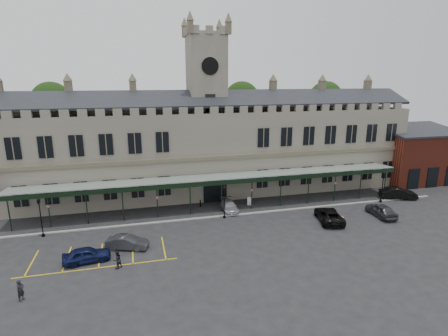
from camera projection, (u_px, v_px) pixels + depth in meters
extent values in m
plane|color=black|center=(238.00, 235.00, 37.69)|extent=(140.00, 140.00, 0.00)
cube|color=#696457|center=(207.00, 152.00, 51.22)|extent=(60.00, 10.00, 12.00)
cube|color=brown|center=(215.00, 158.00, 46.31)|extent=(60.00, 0.35, 0.50)
cube|color=black|center=(210.00, 99.00, 46.94)|extent=(60.00, 4.77, 2.20)
cube|color=black|center=(203.00, 97.00, 51.63)|extent=(60.00, 4.77, 2.20)
cube|color=black|center=(215.00, 189.00, 47.45)|extent=(3.20, 0.18, 3.80)
cube|color=#696457|center=(207.00, 117.00, 49.98)|extent=(5.00, 5.00, 22.00)
cylinder|color=silver|center=(210.00, 66.00, 45.84)|extent=(2.20, 0.12, 2.20)
cylinder|color=black|center=(210.00, 66.00, 45.78)|extent=(2.30, 0.04, 2.30)
cube|color=black|center=(210.00, 105.00, 47.08)|extent=(1.40, 0.12, 2.80)
cube|color=#8C9E93|center=(218.00, 177.00, 45.12)|extent=(50.00, 4.00, 0.40)
cube|color=black|center=(222.00, 183.00, 43.30)|extent=(50.00, 0.18, 0.50)
cube|color=maroon|center=(415.00, 157.00, 57.05)|extent=(12.00, 8.00, 8.00)
cube|color=black|center=(418.00, 129.00, 55.94)|extent=(12.40, 8.36, 1.47)
cube|color=gray|center=(225.00, 216.00, 42.83)|extent=(60.00, 0.40, 0.12)
cylinder|color=#332314|center=(57.00, 147.00, 54.39)|extent=(0.70, 0.70, 12.00)
sphere|color=black|center=(52.00, 102.00, 52.66)|extent=(6.00, 6.00, 6.00)
cylinder|color=#332314|center=(241.00, 139.00, 61.59)|extent=(0.70, 0.70, 12.00)
sphere|color=black|center=(242.00, 99.00, 59.85)|extent=(6.00, 6.00, 6.00)
cylinder|color=#332314|center=(323.00, 136.00, 65.42)|extent=(0.70, 0.70, 12.00)
sphere|color=black|center=(325.00, 98.00, 63.69)|extent=(6.00, 6.00, 6.00)
cylinder|color=black|center=(43.00, 235.00, 37.32)|extent=(0.34, 0.34, 0.29)
cylinder|color=black|center=(41.00, 220.00, 36.88)|extent=(0.11, 0.11, 3.82)
cube|color=black|center=(39.00, 201.00, 36.37)|extent=(0.27, 0.27, 0.38)
cone|color=black|center=(38.00, 198.00, 36.29)|extent=(0.42, 0.42, 0.29)
cylinder|color=black|center=(224.00, 217.00, 42.30)|extent=(0.32, 0.32, 0.27)
cylinder|color=black|center=(224.00, 204.00, 41.89)|extent=(0.11, 0.11, 3.57)
cube|color=black|center=(224.00, 189.00, 41.41)|extent=(0.25, 0.25, 0.36)
cone|color=black|center=(224.00, 186.00, 41.33)|extent=(0.39, 0.39, 0.27)
cylinder|color=black|center=(381.00, 201.00, 47.73)|extent=(0.34, 0.34, 0.28)
cylinder|color=black|center=(382.00, 189.00, 47.30)|extent=(0.11, 0.11, 3.78)
cube|color=black|center=(384.00, 174.00, 46.80)|extent=(0.26, 0.26, 0.38)
cone|color=black|center=(384.00, 172.00, 46.71)|extent=(0.42, 0.42, 0.28)
cube|color=#ED5E07|center=(342.00, 221.00, 41.35)|extent=(0.41, 0.41, 0.04)
cone|color=#ED5E07|center=(342.00, 218.00, 41.27)|extent=(0.48, 0.48, 0.76)
cylinder|color=silver|center=(342.00, 217.00, 41.24)|extent=(0.31, 0.31, 0.11)
cylinder|color=black|center=(250.00, 203.00, 46.62)|extent=(0.06, 0.06, 0.47)
cube|color=silver|center=(250.00, 201.00, 46.54)|extent=(0.66, 0.14, 1.12)
cylinder|color=black|center=(200.00, 203.00, 45.93)|extent=(0.16, 0.16, 0.92)
cylinder|color=black|center=(248.00, 200.00, 47.38)|extent=(0.15, 0.15, 0.82)
imported|color=#0D153D|center=(87.00, 255.00, 32.00)|extent=(4.41, 2.31, 1.43)
imported|color=#313237|center=(127.00, 242.00, 34.52)|extent=(4.36, 2.66, 1.36)
imported|color=#AAACB2|center=(229.00, 206.00, 44.52)|extent=(1.87, 4.34, 1.24)
imported|color=black|center=(329.00, 215.00, 41.22)|extent=(3.72, 5.85, 1.50)
imported|color=#313237|center=(381.00, 210.00, 42.69)|extent=(2.09, 4.69, 1.57)
imported|color=black|center=(398.00, 193.00, 48.90)|extent=(5.20, 3.14, 1.62)
imported|color=black|center=(20.00, 290.00, 26.37)|extent=(0.68, 0.75, 1.71)
imported|color=black|center=(117.00, 260.00, 30.90)|extent=(1.04, 1.02, 1.69)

